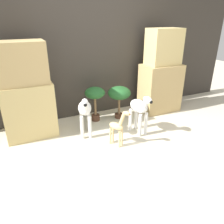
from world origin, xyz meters
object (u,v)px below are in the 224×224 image
Objects in this scene: potted_palm_back at (95,95)px; giraffe_figurine at (118,127)px; potted_palm_front at (119,94)px; zebra_left at (85,111)px; zebra_right at (140,109)px.

giraffe_figurine is at bearing -90.22° from potted_palm_back.
potted_palm_front is at bearing 62.43° from giraffe_figurine.
potted_palm_back reaches higher than potted_palm_front.
potted_palm_back reaches higher than giraffe_figurine.
potted_palm_back is (0.00, 0.95, 0.18)m from giraffe_figurine.
giraffe_figurine is 0.97× the size of potted_palm_front.
zebra_left reaches higher than potted_palm_front.
zebra_left is 1.13× the size of potted_palm_front.
zebra_right reaches higher than giraffe_figurine.
zebra_right is 0.90m from potted_palm_back.
zebra_left is at bearing 124.36° from giraffe_figurine.
giraffe_figurine is at bearing -55.64° from zebra_left.
giraffe_figurine is 0.97m from potted_palm_back.
potted_palm_back is (0.34, 0.46, 0.06)m from zebra_left.
zebra_right reaches higher than potted_palm_back.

